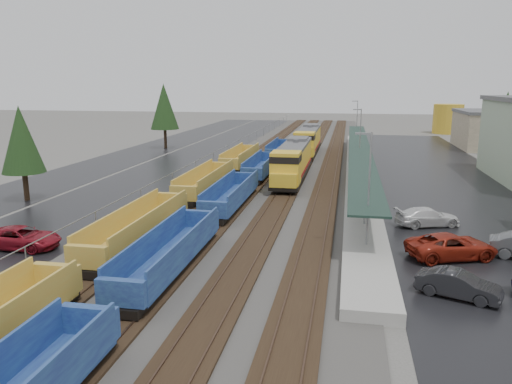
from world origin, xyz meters
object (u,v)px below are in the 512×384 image
at_px(locomotive_lead, 293,161).
at_px(well_string_blue, 207,219).
at_px(parked_car_east_c, 427,217).
at_px(parked_car_east_a, 458,285).
at_px(storage_tank, 448,119).
at_px(parked_car_west_c, 21,238).
at_px(locomotive_trail, 308,141).
at_px(parked_car_east_b, 452,246).
at_px(well_string_yellow, 138,228).

bearing_deg(locomotive_lead, well_string_blue, -100.50).
bearing_deg(parked_car_east_c, parked_car_east_a, 160.07).
relative_size(storage_tank, parked_car_west_c, 1.22).
relative_size(locomotive_trail, parked_car_west_c, 3.62).
bearing_deg(parked_car_east_b, well_string_yellow, 72.81).
bearing_deg(locomotive_trail, storage_tank, 55.89).
xyz_separation_m(storage_tank, parked_car_east_b, (-14.99, -86.08, -2.45)).
bearing_deg(locomotive_lead, parked_car_east_b, -61.87).
distance_m(locomotive_trail, well_string_yellow, 46.65).
relative_size(parked_car_east_b, parked_car_east_c, 1.14).
relative_size(locomotive_lead, locomotive_trail, 1.00).
xyz_separation_m(well_string_blue, storage_tank, (31.82, 83.66, 2.13)).
xyz_separation_m(locomotive_trail, storage_tank, (27.82, 41.07, 0.91)).
bearing_deg(parked_car_east_c, locomotive_lead, 18.66).
relative_size(well_string_blue, parked_car_west_c, 17.48).
height_order(well_string_blue, parked_car_west_c, well_string_blue).
relative_size(storage_tank, parked_car_east_c, 1.30).
height_order(well_string_yellow, well_string_blue, well_string_yellow).
relative_size(well_string_yellow, parked_car_west_c, 15.36).
relative_size(locomotive_trail, parked_car_east_b, 3.38).
bearing_deg(well_string_yellow, storage_tank, 67.62).
bearing_deg(locomotive_trail, well_string_blue, -95.37).
bearing_deg(parked_car_east_c, parked_car_west_c, 92.80).
xyz_separation_m(well_string_blue, parked_car_east_b, (16.83, -2.43, -0.32)).
height_order(well_string_blue, parked_car_east_a, well_string_blue).
bearing_deg(parked_car_west_c, well_string_blue, -63.56).
height_order(locomotive_lead, well_string_blue, locomotive_lead).
xyz_separation_m(well_string_yellow, parked_car_west_c, (-7.42, -2.32, -0.39)).
height_order(well_string_yellow, parked_car_east_b, well_string_yellow).
relative_size(storage_tank, parked_car_east_a, 1.53).
distance_m(locomotive_trail, parked_car_east_b, 46.83).
bearing_deg(storage_tank, locomotive_lead, -114.14).
bearing_deg(parked_car_east_a, locomotive_trail, 35.60).
bearing_deg(parked_car_east_c, parked_car_east_b, 164.92).
bearing_deg(parked_car_west_c, parked_car_east_b, -83.44).
height_order(locomotive_lead, storage_tank, storage_tank).
relative_size(well_string_yellow, parked_car_east_b, 14.34).
height_order(locomotive_trail, well_string_blue, locomotive_trail).
xyz_separation_m(locomotive_lead, parked_car_west_c, (-15.42, -27.26, -1.59)).
distance_m(parked_car_west_c, parked_car_east_b, 28.44).
height_order(well_string_yellow, storage_tank, storage_tank).
relative_size(locomotive_lead, parked_car_east_c, 3.86).
distance_m(well_string_blue, parked_car_east_b, 17.01).
bearing_deg(parked_car_east_a, storage_tank, 12.69).
bearing_deg(parked_car_east_c, well_string_yellow, 94.08).
relative_size(parked_car_west_c, parked_car_east_b, 0.93).
relative_size(well_string_blue, parked_car_east_a, 21.94).
height_order(well_string_blue, parked_car_east_b, well_string_blue).
height_order(parked_car_east_b, parked_car_east_c, parked_car_east_b).
relative_size(parked_car_west_c, parked_car_east_c, 1.07).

